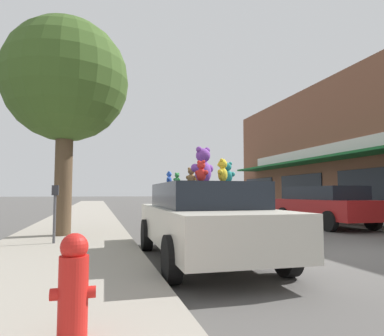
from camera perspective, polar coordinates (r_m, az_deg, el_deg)
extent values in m
plane|color=#514F4C|center=(7.86, 25.22, -12.90)|extent=(260.00, 260.00, 0.00)
cube|color=gray|center=(6.07, -22.18, -15.01)|extent=(3.01, 90.00, 0.15)
cube|color=#19662D|center=(17.44, 25.54, 2.09)|extent=(1.59, 23.87, 0.12)
cube|color=silver|center=(18.00, 27.29, 3.73)|extent=(0.08, 22.74, 0.70)
cube|color=black|center=(17.86, 27.55, -3.24)|extent=(0.06, 4.32, 2.00)
cube|color=black|center=(22.35, 17.56, -3.62)|extent=(0.06, 4.32, 2.00)
cube|color=black|center=(27.30, 11.04, -3.81)|extent=(0.06, 4.32, 2.00)
cube|color=beige|center=(6.39, 1.96, -9.45)|extent=(1.88, 4.65, 0.64)
cube|color=black|center=(6.36, 1.95, -4.56)|extent=(1.63, 2.57, 0.44)
cylinder|color=black|center=(7.64, -7.56, -10.98)|extent=(0.21, 0.68, 0.67)
cylinder|color=black|center=(8.04, 5.17, -10.66)|extent=(0.21, 0.68, 0.67)
cylinder|color=black|center=(4.84, -3.43, -14.97)|extent=(0.21, 0.68, 0.67)
cylinder|color=black|center=(5.45, 15.53, -13.62)|extent=(0.21, 0.68, 0.67)
ellipsoid|color=purple|center=(6.63, 1.87, -0.71)|extent=(0.42, 0.39, 0.44)
sphere|color=purple|center=(6.66, 1.86, 2.10)|extent=(0.37, 0.37, 0.28)
sphere|color=purple|center=(6.73, 2.52, 2.96)|extent=(0.15, 0.15, 0.12)
sphere|color=purple|center=(6.61, 1.18, 3.10)|extent=(0.15, 0.15, 0.12)
sphere|color=#BA67ED|center=(6.75, 1.22, 1.87)|extent=(0.14, 0.14, 0.11)
sphere|color=purple|center=(6.77, 2.89, -0.12)|extent=(0.21, 0.21, 0.16)
sphere|color=purple|center=(6.54, 0.52, 0.02)|extent=(0.21, 0.21, 0.16)
ellipsoid|color=green|center=(7.26, -2.51, -2.14)|extent=(0.15, 0.15, 0.16)
sphere|color=green|center=(7.26, -2.51, -1.24)|extent=(0.14, 0.14, 0.10)
sphere|color=green|center=(7.29, -2.30, -0.94)|extent=(0.06, 0.06, 0.04)
sphere|color=green|center=(7.24, -2.71, -0.92)|extent=(0.06, 0.06, 0.04)
sphere|color=#5ADA6D|center=(7.29, -2.73, -1.29)|extent=(0.05, 0.05, 0.04)
sphere|color=green|center=(7.31, -2.20, -1.95)|extent=(0.08, 0.08, 0.06)
sphere|color=green|center=(7.22, -2.92, -1.92)|extent=(0.08, 0.08, 0.06)
ellipsoid|color=blue|center=(6.97, -3.83, -2.03)|extent=(0.14, 0.15, 0.16)
sphere|color=blue|center=(6.98, -3.83, -1.05)|extent=(0.13, 0.13, 0.10)
sphere|color=blue|center=(7.02, -3.77, -0.75)|extent=(0.06, 0.06, 0.04)
sphere|color=blue|center=(6.94, -3.88, -0.71)|extent=(0.06, 0.06, 0.04)
sphere|color=#548DFF|center=(6.99, -4.18, -1.11)|extent=(0.05, 0.05, 0.04)
sphere|color=blue|center=(7.04, -3.80, -1.82)|extent=(0.08, 0.08, 0.06)
sphere|color=blue|center=(6.91, -4.01, -1.78)|extent=(0.08, 0.08, 0.06)
ellipsoid|color=yellow|center=(5.61, 5.14, -1.12)|extent=(0.23, 0.24, 0.24)
sphere|color=yellow|center=(5.62, 5.13, 0.65)|extent=(0.21, 0.21, 0.15)
sphere|color=yellow|center=(5.67, 5.29, 1.19)|extent=(0.09, 0.09, 0.06)
sphere|color=yellow|center=(5.57, 4.97, 1.29)|extent=(0.09, 0.09, 0.06)
sphere|color=#FFFF4D|center=(5.64, 4.52, 0.54)|extent=(0.08, 0.08, 0.06)
sphere|color=yellow|center=(5.70, 5.29, -0.75)|extent=(0.12, 0.12, 0.09)
sphere|color=yellow|center=(5.52, 4.72, -0.64)|extent=(0.12, 0.12, 0.09)
ellipsoid|color=orange|center=(7.29, 1.16, -2.06)|extent=(0.17, 0.15, 0.18)
sphere|color=orange|center=(7.29, 1.16, -1.01)|extent=(0.14, 0.14, 0.11)
sphere|color=orange|center=(7.32, 1.43, -0.67)|extent=(0.06, 0.06, 0.05)
sphere|color=orange|center=(7.27, 0.89, -0.65)|extent=(0.06, 0.06, 0.05)
sphere|color=#FFBA41|center=(7.33, 0.95, -1.09)|extent=(0.05, 0.05, 0.04)
sphere|color=orange|center=(7.34, 1.59, -1.83)|extent=(0.08, 0.08, 0.07)
sphere|color=orange|center=(7.26, 0.64, -1.80)|extent=(0.08, 0.08, 0.07)
ellipsoid|color=olive|center=(7.31, -0.13, -1.88)|extent=(0.23, 0.23, 0.23)
sphere|color=olive|center=(7.32, -0.13, -0.55)|extent=(0.21, 0.21, 0.15)
sphere|color=olive|center=(7.29, 0.23, -0.09)|extent=(0.09, 0.09, 0.06)
sphere|color=olive|center=(7.34, -0.49, -0.12)|extent=(0.09, 0.09, 0.06)
sphere|color=tan|center=(7.37, 0.10, -0.65)|extent=(0.08, 0.08, 0.06)
sphere|color=olive|center=(7.28, 0.56, -1.55)|extent=(0.12, 0.12, 0.08)
sphere|color=olive|center=(7.36, -0.71, -1.58)|extent=(0.12, 0.12, 0.08)
ellipsoid|color=red|center=(5.39, 1.54, -1.15)|extent=(0.20, 0.21, 0.21)
sphere|color=red|center=(5.40, 1.54, 0.48)|extent=(0.18, 0.18, 0.13)
sphere|color=red|center=(5.38, 1.95, 1.05)|extent=(0.08, 0.08, 0.06)
sphere|color=red|center=(5.43, 1.13, 0.99)|extent=(0.08, 0.08, 0.06)
sphere|color=#FF4741|center=(5.45, 1.89, 0.36)|extent=(0.07, 0.07, 0.05)
sphere|color=red|center=(5.35, 2.34, -0.74)|extent=(0.11, 0.11, 0.08)
sphere|color=red|center=(5.45, 0.90, -0.80)|extent=(0.11, 0.11, 0.08)
ellipsoid|color=teal|center=(6.23, 5.94, -1.41)|extent=(0.22, 0.20, 0.24)
sphere|color=teal|center=(6.25, 5.92, 0.19)|extent=(0.19, 0.19, 0.15)
sphere|color=teal|center=(6.26, 6.41, 0.73)|extent=(0.08, 0.08, 0.06)
sphere|color=teal|center=(6.25, 5.43, 0.73)|extent=(0.08, 0.08, 0.06)
sphere|color=#47CDC6|center=(6.31, 5.87, 0.06)|extent=(0.07, 0.07, 0.06)
sphere|color=teal|center=(6.26, 6.79, -1.04)|extent=(0.11, 0.11, 0.09)
sphere|color=teal|center=(6.24, 5.05, -1.04)|extent=(0.11, 0.11, 0.09)
cube|color=maroon|center=(13.62, 21.17, -6.33)|extent=(1.74, 4.51, 0.67)
cube|color=black|center=(13.61, 21.11, -3.90)|extent=(1.53, 2.98, 0.48)
cylinder|color=black|center=(14.33, 15.08, -7.70)|extent=(0.20, 0.67, 0.67)
cylinder|color=black|center=(15.26, 20.64, -7.35)|extent=(0.20, 0.67, 0.67)
cylinder|color=black|center=(12.01, 21.94, -8.24)|extent=(0.20, 0.67, 0.67)
cylinder|color=black|center=(13.11, 27.92, -7.69)|extent=(0.20, 0.67, 0.67)
cylinder|color=brown|center=(9.65, -20.67, -2.33)|extent=(0.45, 0.45, 2.74)
sphere|color=#3D5B23|center=(10.12, -20.25, 13.58)|extent=(3.31, 3.31, 3.31)
cylinder|color=red|center=(2.90, -19.21, -19.70)|extent=(0.22, 0.22, 0.62)
sphere|color=red|center=(2.82, -19.02, -12.32)|extent=(0.21, 0.21, 0.21)
cylinder|color=red|center=(2.90, -21.60, -19.00)|extent=(0.10, 0.09, 0.09)
cylinder|color=red|center=(2.89, -16.77, -19.18)|extent=(0.10, 0.09, 0.09)
cylinder|color=#4C4C51|center=(8.20, -21.95, -7.91)|extent=(0.06, 0.06, 1.05)
cube|color=#2D2D33|center=(8.18, -21.83, -3.47)|extent=(0.14, 0.10, 0.22)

